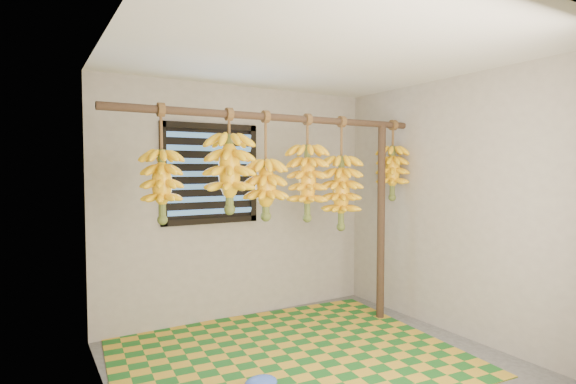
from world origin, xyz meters
TOP-DOWN VIEW (x-y plane):
  - floor at (0.00, 0.00)m, footprint 3.00×3.00m
  - ceiling at (0.00, 0.00)m, footprint 3.00×3.00m
  - wall_back at (0.00, 1.50)m, footprint 3.00×0.01m
  - wall_left at (-1.50, 0.00)m, footprint 0.01×3.00m
  - wall_right at (1.50, 0.00)m, footprint 0.01×3.00m
  - window at (-0.35, 1.48)m, footprint 1.00×0.04m
  - hanging_pole at (0.00, 0.70)m, footprint 3.00×0.06m
  - support_post at (1.20, 0.70)m, footprint 0.08×0.08m
  - woven_mat at (-0.11, 0.38)m, footprint 2.93×2.43m
  - plastic_bag at (-0.57, -0.05)m, footprint 0.25×0.19m
  - banana_bunch_a at (-1.04, 0.70)m, footprint 0.30×0.30m
  - banana_bunch_b at (-0.48, 0.70)m, footprint 0.38×0.38m
  - banana_bunch_c at (-0.14, 0.70)m, footprint 0.34×0.34m
  - banana_bunch_d at (0.30, 0.70)m, footprint 0.36×0.36m
  - banana_bunch_e at (0.69, 0.70)m, footprint 0.39×0.39m
  - banana_bunch_f at (1.35, 0.70)m, footprint 0.32×0.32m

SIDE VIEW (x-z plane):
  - floor at x=0.00m, z-range -0.01..0.00m
  - woven_mat at x=-0.11m, z-range 0.00..0.01m
  - plastic_bag at x=-0.57m, z-range 0.01..0.11m
  - support_post at x=1.20m, z-range 0.00..2.00m
  - wall_back at x=0.00m, z-range 0.00..2.40m
  - wall_left at x=-1.50m, z-range 0.00..2.40m
  - wall_right at x=1.50m, z-range 0.00..2.40m
  - banana_bunch_e at x=0.69m, z-range 0.78..1.86m
  - banana_bunch_c at x=-0.14m, z-range 0.90..1.84m
  - banana_bunch_a at x=-1.04m, z-range 0.96..1.88m
  - banana_bunch_d at x=0.30m, z-range 0.93..1.91m
  - window at x=-0.35m, z-range 1.00..2.00m
  - banana_bunch_f at x=1.35m, z-range 1.10..1.92m
  - banana_bunch_b at x=-0.48m, z-range 1.08..1.94m
  - hanging_pole at x=0.00m, z-range 1.97..2.03m
  - ceiling at x=0.00m, z-range 2.40..2.41m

